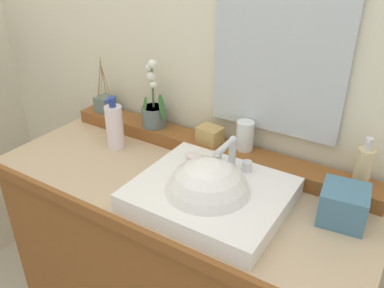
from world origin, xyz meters
The scene contains 13 objects.
wall_back centered at (0.00, 0.38, 1.25)m, with size 3.26×0.20×2.50m, color beige.
vanity_cabinet centered at (0.00, 0.00, 0.45)m, with size 1.33×0.56×0.90m.
back_ledge centered at (0.00, 0.21, 0.92)m, with size 1.25×0.11×0.05m, color brown.
sink_basin centered at (0.15, -0.07, 0.92)m, with size 0.46×0.40×0.29m.
soap_bar centered at (0.03, 0.05, 0.97)m, with size 0.07×0.04×0.02m, color silver.
potted_plant centered at (-0.26, 0.21, 1.02)m, with size 0.12×0.10×0.28m.
soap_dispenser centered at (0.54, 0.21, 1.01)m, with size 0.05×0.05×0.16m.
tumbler_cup centered at (0.13, 0.23, 1.00)m, with size 0.06×0.06×0.11m, color silver.
reed_diffuser centered at (-0.53, 0.21, 0.98)m, with size 0.09×0.07×0.24m.
trinket_box centered at (0.00, 0.21, 0.98)m, with size 0.09×0.07×0.06m, color tan.
lotion_bottle centered at (-0.34, 0.07, 0.98)m, with size 0.07×0.07×0.21m.
tissue_box centered at (0.52, 0.08, 0.95)m, with size 0.13×0.13×0.11m, color teal.
mirror centered at (0.21, 0.27, 1.32)m, with size 0.46×0.02×0.59m, color silver.
Camera 1 is at (0.65, -0.95, 1.65)m, focal length 37.49 mm.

